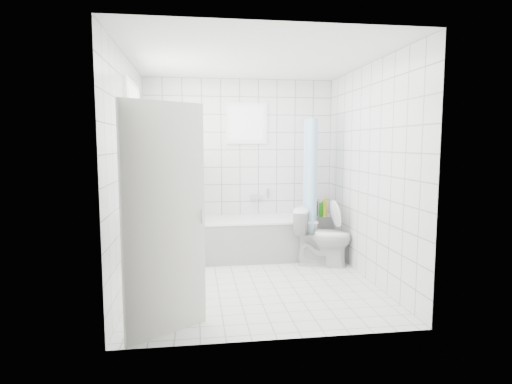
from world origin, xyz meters
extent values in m
plane|color=white|center=(0.00, 0.00, 0.00)|extent=(3.00, 3.00, 0.00)
plane|color=white|center=(0.00, 0.00, 2.60)|extent=(3.00, 3.00, 0.00)
cube|color=white|center=(0.00, 1.50, 1.30)|extent=(2.80, 0.02, 2.60)
cube|color=white|center=(0.00, -1.50, 1.30)|extent=(2.80, 0.02, 2.60)
cube|color=white|center=(-1.40, 0.00, 1.30)|extent=(0.02, 3.00, 2.60)
cube|color=white|center=(1.40, 0.00, 1.30)|extent=(0.02, 3.00, 2.60)
cube|color=white|center=(-1.35, 0.30, 1.60)|extent=(0.01, 0.90, 1.40)
cube|color=white|center=(0.10, 1.46, 1.95)|extent=(0.50, 0.01, 0.50)
cube|color=white|center=(-1.31, 0.30, 0.86)|extent=(0.18, 1.02, 0.08)
cube|color=silver|center=(-0.93, -1.25, 1.00)|extent=(0.67, 0.50, 2.00)
cube|color=white|center=(0.14, 1.12, 0.28)|extent=(1.71, 0.75, 0.55)
cube|color=white|center=(0.14, 1.12, 0.57)|extent=(1.73, 0.77, 0.03)
cube|color=white|center=(-0.79, 1.07, 0.75)|extent=(0.15, 0.85, 1.50)
cube|color=white|center=(1.23, 1.38, 0.28)|extent=(0.40, 0.24, 0.55)
imported|color=white|center=(1.03, 0.63, 0.39)|extent=(0.86, 0.66, 0.78)
cylinder|color=silver|center=(0.94, 1.10, 2.00)|extent=(0.02, 0.80, 0.02)
cube|color=silver|center=(0.24, 1.46, 0.85)|extent=(0.18, 0.06, 0.06)
imported|color=#D068A4|center=(-1.30, 0.56, 1.01)|extent=(0.14, 0.14, 0.21)
imported|color=#2DA4CB|center=(-1.30, 0.10, 0.99)|extent=(0.12, 0.12, 0.18)
imported|color=silver|center=(-1.30, 0.28, 0.98)|extent=(0.16, 0.16, 0.15)
cylinder|color=#189318|center=(1.20, 1.29, 0.66)|extent=(0.06, 0.06, 0.22)
cylinder|color=#EE1C3D|center=(1.16, 1.41, 0.66)|extent=(0.06, 0.06, 0.22)
cylinder|color=yellow|center=(1.27, 1.31, 0.69)|extent=(0.06, 0.06, 0.28)
cylinder|color=#1B1AD4|center=(1.26, 1.39, 0.66)|extent=(0.06, 0.06, 0.22)
camera|label=1|loc=(-0.66, -4.89, 1.65)|focal=30.00mm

